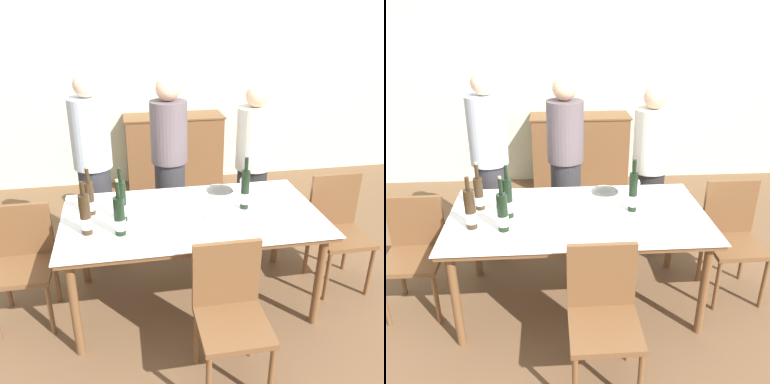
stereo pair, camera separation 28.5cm
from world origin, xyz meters
TOP-DOWN VIEW (x-y plane):
  - ground_plane at (0.00, 0.00)m, footprint 12.00×12.00m
  - back_wall at (0.00, 2.67)m, footprint 8.00×0.10m
  - sideboard_cabinet at (0.19, 2.38)m, footprint 1.25×0.46m
  - dining_table at (0.00, 0.00)m, footprint 1.88×1.02m
  - ice_bucket at (0.18, -0.08)m, footprint 0.21×0.21m
  - wine_bottle_0 at (0.41, 0.03)m, footprint 0.06×0.06m
  - wine_bottle_1 at (-0.52, -0.20)m, footprint 0.07×0.07m
  - wine_bottle_2 at (-0.74, -0.15)m, footprint 0.07×0.07m
  - wine_bottle_3 at (-0.73, 0.14)m, footprint 0.07×0.07m
  - wine_bottle_4 at (-0.50, 0.00)m, footprint 0.07×0.07m
  - wine_glass_0 at (-0.28, -0.09)m, footprint 0.09×0.09m
  - wine_glass_1 at (0.48, 0.29)m, footprint 0.07×0.07m
  - wine_glass_2 at (-0.20, -0.05)m, footprint 0.08×0.08m
  - chair_near_front at (0.10, -0.74)m, footprint 0.42×0.42m
  - chair_right_end at (1.24, 0.09)m, footprint 0.42×0.42m
  - chair_left_end at (-1.24, 0.08)m, footprint 0.42×0.42m
  - person_host at (-0.72, 0.79)m, footprint 0.33×0.33m
  - person_guest_left at (-0.05, 0.87)m, footprint 0.33×0.33m
  - person_guest_right at (0.72, 0.79)m, footprint 0.33×0.33m

SIDE VIEW (x-z plane):
  - ground_plane at x=0.00m, z-range 0.00..0.00m
  - sideboard_cabinet at x=0.19m, z-range 0.00..0.95m
  - chair_left_end at x=-1.24m, z-range 0.07..0.94m
  - chair_near_front at x=0.10m, z-range 0.07..0.98m
  - chair_right_end at x=1.24m, z-range 0.07..1.00m
  - dining_table at x=0.00m, z-range 0.32..1.10m
  - person_guest_right at x=0.72m, z-range 0.00..1.57m
  - person_guest_left at x=-0.05m, z-range 0.00..1.65m
  - person_host at x=-0.72m, z-range 0.00..1.71m
  - wine_glass_2 at x=-0.20m, z-range 0.80..0.94m
  - wine_glass_0 at x=-0.28m, z-range 0.81..0.95m
  - wine_glass_1 at x=0.48m, z-range 0.81..0.96m
  - ice_bucket at x=0.18m, z-range 0.78..1.00m
  - wine_bottle_3 at x=-0.73m, z-range 0.72..1.09m
  - wine_bottle_1 at x=-0.52m, z-range 0.71..1.11m
  - wine_bottle_2 at x=-0.74m, z-range 0.72..1.10m
  - wine_bottle_4 at x=-0.50m, z-range 0.72..1.12m
  - wine_bottle_0 at x=0.41m, z-range 0.72..1.12m
  - back_wall at x=0.00m, z-range 0.00..2.80m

